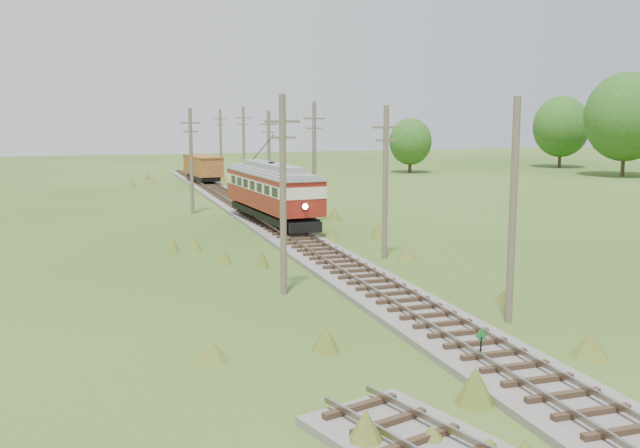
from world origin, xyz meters
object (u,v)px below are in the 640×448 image
object	(u,v)px
switch_marker	(481,342)
gravel_pile	(248,188)
gondola	(203,167)
streetcar	(272,189)

from	to	relation	value
switch_marker	gravel_pile	size ratio (longest dim) A/B	0.32
switch_marker	gondola	distance (m)	62.39
switch_marker	streetcar	world-z (taller)	streetcar
streetcar	gravel_pile	bearing A→B (deg)	77.77
gravel_pile	streetcar	bearing A→B (deg)	-97.66
switch_marker	gravel_pile	distance (m)	51.98
switch_marker	gravel_pile	world-z (taller)	gravel_pile
switch_marker	streetcar	size ratio (longest dim) A/B	0.08
switch_marker	streetcar	distance (m)	29.61
streetcar	gravel_pile	size ratio (longest dim) A/B	4.07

